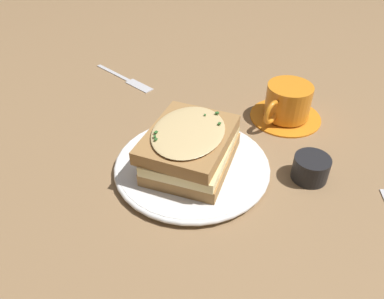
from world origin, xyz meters
The scene contains 6 objects.
ground_plane centered at (0.00, 0.00, 0.00)m, with size 2.40×2.40×0.00m, color olive.
dinner_plate centered at (0.02, -0.02, 0.01)m, with size 0.25×0.25×0.01m.
sandwich centered at (0.02, -0.02, 0.05)m, with size 0.19×0.19×0.07m.
teacup_with_saucer centered at (0.24, 0.07, 0.03)m, with size 0.14×0.14×0.07m.
fork centered at (-0.03, 0.30, 0.00)m, with size 0.11×0.16×0.00m.
condiment_pot centered at (0.20, -0.09, 0.02)m, with size 0.06×0.06×0.04m, color black.
Camera 1 is at (-0.10, -0.46, 0.40)m, focal length 35.00 mm.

